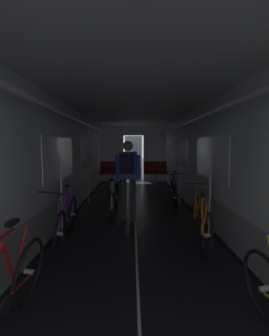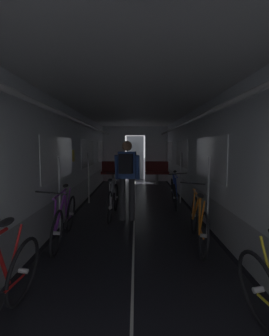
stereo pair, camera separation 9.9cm
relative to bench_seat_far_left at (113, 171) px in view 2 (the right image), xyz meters
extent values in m
plane|color=black|center=(0.90, -8.07, -0.57)|extent=(60.00, 60.00, 0.00)
cube|color=black|center=(-0.51, -4.82, -0.56)|extent=(0.08, 11.50, 0.01)
cube|color=black|center=(2.31, -4.82, -0.56)|extent=(0.08, 11.50, 0.01)
cube|color=beige|center=(0.90, -4.82, -0.56)|extent=(0.03, 11.27, 0.00)
cube|color=#9EA0A5|center=(-0.61, -4.82, -0.27)|extent=(0.12, 11.50, 0.60)
cube|color=silver|center=(-0.61, -4.82, 0.96)|extent=(0.12, 11.50, 1.85)
cube|color=white|center=(-0.54, -5.40, 0.78)|extent=(0.02, 1.90, 0.80)
cube|color=white|center=(-0.54, -2.52, 0.78)|extent=(0.02, 1.90, 0.80)
cube|color=white|center=(-0.54, 0.35, 0.78)|extent=(0.02, 1.90, 0.80)
cube|color=yellow|center=(-0.54, -4.30, 0.78)|extent=(0.01, 0.20, 0.28)
cylinder|color=white|center=(-0.27, -4.82, 1.53)|extent=(0.07, 11.04, 0.07)
cylinder|color=#B7BABF|center=(-0.37, -5.97, 0.13)|extent=(0.04, 0.04, 1.40)
cylinder|color=#B7BABF|center=(-0.37, -3.37, 0.13)|extent=(0.04, 0.04, 1.40)
cube|color=#9EA0A5|center=(2.41, -4.82, -0.27)|extent=(0.12, 11.50, 0.60)
cube|color=silver|center=(2.41, -4.82, 0.96)|extent=(0.12, 11.50, 1.85)
cube|color=white|center=(2.35, -5.40, 0.78)|extent=(0.02, 1.90, 0.80)
cube|color=white|center=(2.35, -2.52, 0.78)|extent=(0.02, 1.90, 0.80)
cube|color=white|center=(2.35, 0.35, 0.78)|extent=(0.02, 1.90, 0.80)
cube|color=yellow|center=(2.35, -5.16, 0.78)|extent=(0.01, 0.20, 0.28)
cylinder|color=white|center=(2.07, -4.82, 1.53)|extent=(0.07, 11.04, 0.07)
cylinder|color=#B7BABF|center=(2.17, -5.97, 0.13)|extent=(0.04, 0.04, 1.40)
cylinder|color=#B7BABF|center=(2.17, -3.37, 0.13)|extent=(0.04, 0.04, 1.40)
cube|color=silver|center=(-0.05, 0.99, 0.66)|extent=(1.00, 0.12, 2.45)
cube|color=silver|center=(1.85, 0.99, 0.66)|extent=(1.00, 0.12, 2.45)
cube|color=silver|center=(0.90, 0.99, 1.68)|extent=(0.90, 0.12, 0.40)
cube|color=#4C4F54|center=(0.90, 1.69, 0.46)|extent=(0.81, 0.04, 2.05)
cube|color=silver|center=(0.90, -4.82, 1.94)|extent=(3.14, 11.62, 0.12)
cylinder|color=gray|center=(0.00, -0.07, -0.35)|extent=(0.12, 0.12, 0.44)
cube|color=maroon|center=(0.00, -0.07, -0.08)|extent=(0.96, 0.44, 0.10)
cube|color=maroon|center=(0.00, 0.12, 0.17)|extent=(0.96, 0.08, 0.40)
torus|color=gray|center=(-0.43, 0.15, 0.37)|extent=(0.14, 0.14, 0.02)
cylinder|color=gray|center=(1.80, -0.07, -0.35)|extent=(0.12, 0.12, 0.44)
cube|color=maroon|center=(1.80, -0.07, -0.08)|extent=(0.96, 0.44, 0.10)
cube|color=maroon|center=(1.80, 0.12, 0.17)|extent=(0.96, 0.08, 0.40)
torus|color=gray|center=(1.37, 0.15, 0.37)|extent=(0.14, 0.14, 0.02)
torus|color=black|center=(1.98, -3.24, -0.23)|extent=(0.15, 0.68, 0.67)
cylinder|color=#B2B2B7|center=(1.98, -3.24, -0.23)|extent=(0.10, 0.06, 0.06)
torus|color=black|center=(1.89, -4.25, -0.23)|extent=(0.15, 0.68, 0.67)
cylinder|color=#B2B2B7|center=(1.89, -4.25, -0.23)|extent=(0.10, 0.06, 0.06)
cylinder|color=#2342B7|center=(1.94, -3.94, -0.01)|extent=(0.05, 0.54, 0.56)
cylinder|color=#2342B7|center=(1.97, -3.53, -0.01)|extent=(0.11, 0.34, 0.55)
cylinder|color=#2342B7|center=(1.97, -3.79, 0.25)|extent=(0.11, 0.82, 0.04)
cylinder|color=#2342B7|center=(1.99, -3.31, 0.01)|extent=(0.06, 0.17, 0.49)
cylinder|color=#2342B7|center=(1.96, -3.46, -0.26)|extent=(0.07, 0.45, 0.07)
cylinder|color=#2342B7|center=(1.91, -4.22, 0.01)|extent=(0.08, 0.09, 0.49)
cylinder|color=black|center=(1.93, -3.68, -0.28)|extent=(0.04, 0.17, 0.17)
ellipsoid|color=black|center=(2.02, -3.36, 0.31)|extent=(0.12, 0.25, 0.07)
cylinder|color=black|center=(1.94, -4.25, 0.35)|extent=(0.44, 0.06, 0.06)
torus|color=black|center=(-0.26, -5.69, -0.23)|extent=(0.15, 0.68, 0.67)
cylinder|color=#B2B2B7|center=(-0.26, -5.69, -0.23)|extent=(0.10, 0.06, 0.06)
torus|color=black|center=(-0.20, -6.70, -0.23)|extent=(0.15, 0.68, 0.67)
cylinder|color=#B2B2B7|center=(-0.20, -6.70, -0.23)|extent=(0.10, 0.06, 0.06)
cylinder|color=purple|center=(-0.24, -6.39, -0.02)|extent=(0.07, 0.54, 0.56)
cylinder|color=purple|center=(-0.27, -5.98, -0.02)|extent=(0.11, 0.34, 0.55)
cylinder|color=purple|center=(-0.28, -6.24, 0.25)|extent=(0.09, 0.82, 0.04)
cylinder|color=purple|center=(-0.28, -5.76, 0.01)|extent=(0.07, 0.17, 0.49)
cylinder|color=purple|center=(-0.24, -5.91, -0.26)|extent=(0.06, 0.45, 0.07)
cylinder|color=purple|center=(-0.22, -6.68, 0.01)|extent=(0.08, 0.09, 0.49)
cylinder|color=black|center=(-0.23, -6.14, -0.28)|extent=(0.04, 0.17, 0.17)
ellipsoid|color=black|center=(-0.31, -5.81, 0.31)|extent=(0.11, 0.25, 0.07)
cylinder|color=black|center=(-0.26, -6.70, 0.35)|extent=(0.44, 0.05, 0.07)
torus|color=black|center=(2.00, -8.09, -0.24)|extent=(0.18, 0.68, 0.67)
cylinder|color=#B2B2B7|center=(2.00, -8.09, -0.24)|extent=(0.10, 0.06, 0.06)
cylinder|color=yellow|center=(2.04, -8.16, 0.00)|extent=(0.10, 0.16, 0.49)
torus|color=black|center=(1.88, -6.80, -0.23)|extent=(0.15, 0.67, 0.67)
cylinder|color=#B2B2B7|center=(1.88, -6.80, -0.23)|extent=(0.10, 0.06, 0.06)
torus|color=black|center=(1.99, -5.78, -0.23)|extent=(0.15, 0.67, 0.67)
cylinder|color=#B2B2B7|center=(1.99, -5.78, -0.23)|extent=(0.10, 0.06, 0.06)
cylinder|color=orange|center=(1.94, -6.09, -0.01)|extent=(0.06, 0.54, 0.56)
cylinder|color=orange|center=(1.90, -6.50, -0.01)|extent=(0.11, 0.34, 0.55)
cylinder|color=orange|center=(1.91, -6.25, 0.25)|extent=(0.12, 0.82, 0.04)
cylinder|color=orange|center=(1.87, -6.72, 0.01)|extent=(0.05, 0.17, 0.49)
cylinder|color=orange|center=(1.91, -6.57, -0.26)|extent=(0.08, 0.45, 0.07)
cylinder|color=orange|center=(1.97, -5.81, 0.01)|extent=(0.07, 0.09, 0.49)
cylinder|color=black|center=(1.93, -6.35, -0.28)|extent=(0.04, 0.17, 0.17)
ellipsoid|color=black|center=(1.86, -6.67, 0.31)|extent=(0.12, 0.25, 0.07)
cylinder|color=black|center=(1.95, -5.79, 0.35)|extent=(0.44, 0.07, 0.05)
torus|color=black|center=(-0.19, -7.78, -0.24)|extent=(0.15, 0.67, 0.67)
cylinder|color=#B2B2B7|center=(-0.19, -7.78, -0.24)|extent=(0.10, 0.05, 0.06)
cylinder|color=red|center=(-0.23, -8.07, -0.02)|extent=(0.11, 0.34, 0.55)
cylinder|color=red|center=(-0.23, -7.85, 0.00)|extent=(0.10, 0.16, 0.49)
cylinder|color=red|center=(-0.19, -8.00, -0.26)|extent=(0.03, 0.45, 0.07)
ellipsoid|color=black|center=(-0.27, -7.90, 0.30)|extent=(0.10, 0.24, 0.07)
cylinder|color=#2D2D33|center=(0.65, -4.95, -0.12)|extent=(0.13, 0.13, 0.90)
cylinder|color=#2D2D33|center=(0.85, -4.97, -0.12)|extent=(0.13, 0.13, 0.90)
cube|color=#2D4C99|center=(0.75, -4.96, 0.61)|extent=(0.38, 0.26, 0.56)
cylinder|color=#2D4C99|center=(0.54, -4.92, 0.56)|extent=(0.11, 0.20, 0.53)
cylinder|color=#2D4C99|center=(0.97, -4.96, 0.56)|extent=(0.11, 0.20, 0.53)
sphere|color=#9E7051|center=(0.75, -4.96, 1.01)|extent=(0.21, 0.21, 0.21)
cube|color=black|center=(0.74, -5.13, 0.65)|extent=(0.29, 0.19, 0.40)
torus|color=black|center=(0.41, -5.22, -0.23)|extent=(0.07, 0.67, 0.67)
cylinder|color=#B2B2B7|center=(0.41, -5.22, -0.23)|extent=(0.09, 0.05, 0.05)
torus|color=black|center=(0.45, -4.20, -0.23)|extent=(0.07, 0.67, 0.67)
cylinder|color=#B2B2B7|center=(0.45, -4.20, -0.23)|extent=(0.09, 0.05, 0.05)
cylinder|color=#ADAFB5|center=(0.43, -4.52, -0.01)|extent=(0.06, 0.54, 0.56)
cylinder|color=#ADAFB5|center=(0.42, -4.93, -0.01)|extent=(0.05, 0.34, 0.55)
cylinder|color=#ADAFB5|center=(0.43, -4.67, 0.25)|extent=(0.07, 0.82, 0.03)
cylinder|color=#ADAFB5|center=(0.41, -5.15, 0.01)|extent=(0.03, 0.16, 0.49)
cylinder|color=#ADAFB5|center=(0.42, -5.00, -0.26)|extent=(0.04, 0.45, 0.07)
cylinder|color=#ADAFB5|center=(0.45, -4.23, 0.01)|extent=(0.04, 0.09, 0.49)
cylinder|color=black|center=(0.43, -4.77, -0.28)|extent=(0.02, 0.17, 0.17)
ellipsoid|color=black|center=(0.41, -5.10, 0.31)|extent=(0.10, 0.24, 0.06)
cylinder|color=black|center=(0.44, -4.21, 0.35)|extent=(0.44, 0.04, 0.03)
camera|label=1|loc=(0.84, -10.15, 1.01)|focal=26.50mm
camera|label=2|loc=(0.94, -10.15, 1.01)|focal=26.50mm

